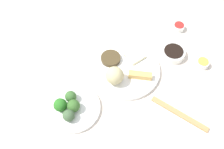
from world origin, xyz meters
TOP-DOWN VIEW (x-y plane):
  - tabletop at (0.00, 0.00)m, footprint 2.20×2.20m
  - main_plate at (0.04, -0.00)m, footprint 0.28×0.28m
  - rice_scoop at (0.12, -0.00)m, footprint 0.07×0.07m
  - spring_roll at (0.04, 0.07)m, footprint 0.07×0.09m
  - crab_rangoon_wonton at (-0.03, -0.01)m, footprint 0.09×0.08m
  - stir_fry_heap at (0.05, -0.08)m, footprint 0.08×0.08m
  - broccoli_plate at (0.31, -0.05)m, footprint 0.20×0.20m
  - broccoli_floret_0 at (0.31, -0.04)m, footprint 0.05×0.05m
  - broccoli_floret_1 at (0.29, -0.08)m, footprint 0.04×0.04m
  - broccoli_floret_2 at (0.35, -0.03)m, footprint 0.05×0.05m
  - broccoli_floret_5 at (0.34, -0.08)m, footprint 0.05×0.05m
  - soy_sauce_bowl at (-0.15, 0.11)m, footprint 0.10×0.10m
  - soy_sauce_bowl_liquid at (-0.15, 0.11)m, footprint 0.08×0.08m
  - sauce_ramekin_hot_mustard at (-0.18, 0.23)m, footprint 0.05×0.05m
  - sauce_ramekin_hot_mustard_liquid at (-0.18, 0.23)m, footprint 0.04×0.04m
  - sauce_ramekin_sweet_and_sour at (-0.30, 0.05)m, footprint 0.05×0.05m
  - sauce_ramekin_sweet_and_sour_liquid at (-0.30, 0.05)m, footprint 0.04×0.04m
  - chopsticks_pair at (0.07, 0.28)m, footprint 0.04×0.23m

SIDE VIEW (x-z plane):
  - tabletop at x=0.00m, z-range 0.00..0.02m
  - chopsticks_pair at x=0.07m, z-range 0.02..0.03m
  - broccoli_plate at x=0.31m, z-range 0.02..0.03m
  - main_plate at x=0.04m, z-range 0.02..0.04m
  - sauce_ramekin_hot_mustard at x=-0.18m, z-range 0.02..0.05m
  - sauce_ramekin_sweet_and_sour at x=-0.30m, z-range 0.02..0.05m
  - soy_sauce_bowl at x=-0.15m, z-range 0.02..0.05m
  - crab_rangoon_wonton at x=-0.03m, z-range 0.04..0.05m
  - stir_fry_heap at x=0.05m, z-range 0.04..0.05m
  - sauce_ramekin_hot_mustard_liquid at x=-0.18m, z-range 0.05..0.05m
  - sauce_ramekin_sweet_and_sour_liquid at x=-0.30m, z-range 0.05..0.05m
  - spring_roll at x=0.04m, z-range 0.04..0.06m
  - soy_sauce_bowl_liquid at x=-0.15m, z-range 0.05..0.05m
  - broccoli_floret_1 at x=0.29m, z-range 0.03..0.08m
  - broccoli_floret_2 at x=0.35m, z-range 0.03..0.08m
  - broccoli_floret_0 at x=0.31m, z-range 0.03..0.08m
  - broccoli_floret_5 at x=0.34m, z-range 0.03..0.08m
  - rice_scoop at x=0.12m, z-range 0.04..0.11m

